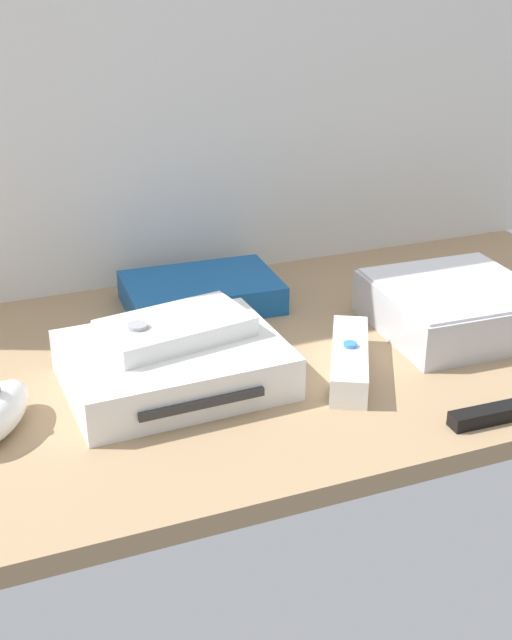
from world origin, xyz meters
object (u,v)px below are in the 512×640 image
Objects in this scene: network_router at (201,293)px; remote_wand at (349,360)px; game_console at (174,365)px; mini_computer at (454,307)px; remote_classic_pad at (175,328)px.

network_router is 1.26× the size of remote_wand.
game_console is 1.22× the size of mini_computer.
game_console is 17.73cm from remote_wand.
mini_computer is 32.47cm from remote_classic_pad.
game_console is 33.08cm from mini_computer.
network_router is 23.30cm from remote_wand.
remote_wand is at bearing -161.94° from mini_computer.
remote_wand is at bearing -28.77° from remote_classic_pad.
mini_computer is at bearing -0.24° from game_console.
remote_wand is at bearing -65.47° from network_router.
remote_classic_pad reaches higher than remote_wand.
remote_classic_pad is (0.71, 1.47, 3.21)cm from game_console.
network_router is (8.54, 17.38, -0.50)cm from game_console.
remote_classic_pad reaches higher than network_router.
mini_computer reaches higher than network_router.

